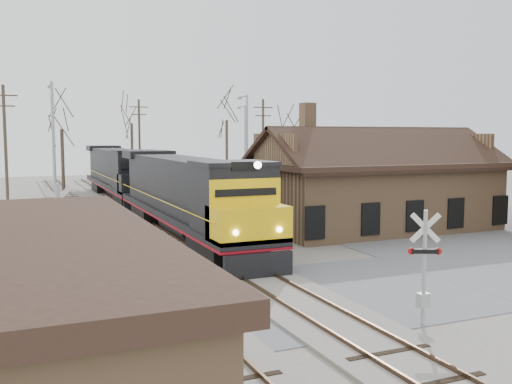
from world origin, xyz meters
TOP-DOWN VIEW (x-y plane):
  - ground at (0.00, 0.00)m, footprint 140.00×140.00m
  - road at (0.00, 0.00)m, footprint 60.00×9.00m
  - track_main at (0.00, 15.00)m, footprint 3.40×90.00m
  - track_siding at (-4.50, 15.00)m, footprint 3.40×90.00m
  - depot at (11.99, 12.00)m, footprint 15.20×9.31m
  - locomotive_lead at (0.00, 12.86)m, footprint 3.22×21.59m
  - locomotive_trailing at (0.00, 34.72)m, footprint 3.22×21.59m
  - crossbuck_near at (2.46, -4.36)m, footprint 0.97×0.49m
  - crossbuck_far at (-7.51, 4.50)m, footprint 1.16×0.31m
  - streetlight_a at (-6.80, 16.86)m, footprint 0.25×2.04m
  - streetlight_b at (8.30, 24.29)m, footprint 0.25×2.04m
  - streetlight_c at (11.36, 32.24)m, footprint 0.25×2.04m
  - utility_pole_a at (-9.45, 29.49)m, footprint 2.00×0.24m
  - utility_pole_b at (3.60, 43.02)m, footprint 2.00×0.24m
  - utility_pole_c at (13.58, 32.92)m, footprint 2.00×0.24m
  - tree_b at (-4.62, 38.67)m, footprint 4.34×4.34m
  - tree_c at (3.90, 48.74)m, footprint 4.88×4.88m
  - tree_d at (12.54, 40.32)m, footprint 5.03×5.03m
  - tree_e at (19.09, 38.44)m, footprint 3.68×3.68m

SIDE VIEW (x-z plane):
  - ground at x=0.00m, z-range 0.00..0.00m
  - road at x=0.00m, z-range 0.00..0.03m
  - track_main at x=0.00m, z-range -0.05..0.19m
  - track_siding at x=-4.50m, z-range -0.05..0.19m
  - crossbuck_near at x=2.46m, z-range -0.08..3.53m
  - crossbuck_far at x=-7.51m, z-range -0.13..3.95m
  - depot at x=11.99m, z-range -1.54..6.36m
  - locomotive_trailing at x=0.00m, z-range 0.25..4.79m
  - locomotive_lead at x=0.00m, z-range 0.12..4.92m
  - streetlight_c at x=11.36m, z-range 0.53..9.25m
  - utility_pole_c at x=13.58m, z-range 0.22..9.62m
  - streetlight_a at x=-6.80m, z-range 0.54..9.49m
  - utility_pole_b at x=3.60m, z-range 0.22..9.93m
  - utility_pole_a at x=-9.45m, z-range 0.22..9.93m
  - streetlight_b at x=8.30m, z-range 0.54..9.64m
  - tree_e at x=19.09m, z-range 1.90..10.91m
  - tree_b at x=-4.62m, z-range 2.25..12.87m
  - tree_c at x=3.90m, z-range 2.54..14.48m
  - tree_d at x=12.54m, z-range 2.62..14.95m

